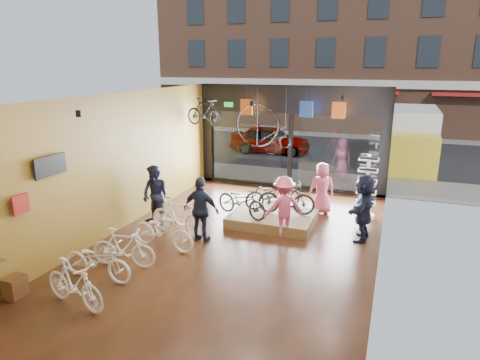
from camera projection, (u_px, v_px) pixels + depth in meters
The scene contains 34 objects.
ground_plane at pixel (232, 250), 10.81m from camera, with size 7.00×12.00×0.04m, color black.
ceiling at pixel (231, 97), 9.80m from camera, with size 7.00×12.00×0.04m, color black.
wall_left at pixel (110, 166), 11.47m from camera, with size 0.04×12.00×3.80m, color olive.
wall_right at pixel (385, 192), 9.14m from camera, with size 0.04×12.00×3.80m, color beige.
wall_back at pixel (40, 306), 4.85m from camera, with size 7.00×0.04×3.80m, color beige.
storefront at pixel (291, 138), 15.74m from camera, with size 7.00×0.26×3.80m, color black, non-canonical shape.
exit_sign at pixel (229, 104), 16.12m from camera, with size 0.35×0.06×0.18m, color #198C26.
street_road at pixel (327, 146), 24.39m from camera, with size 30.00×18.00×0.02m, color black.
sidewalk_near at pixel (296, 178), 17.31m from camera, with size 30.00×2.40×0.12m, color slate.
sidewalk_far at pixel (337, 134), 27.99m from camera, with size 30.00×2.00×0.12m, color slate.
opposite_building at pixel (348, 25), 28.42m from camera, with size 26.00×5.00×14.00m, color brown.
street_car at pixel (270, 139), 22.32m from camera, with size 1.67×4.14×1.41m, color gray.
box_truck at pixel (410, 139), 19.01m from camera, with size 2.17×6.52×2.57m, color silver, non-canonical shape.
floor_bike_1 at pixel (74, 284), 8.18m from camera, with size 0.45×1.59×0.96m, color silver.
floor_bike_2 at pixel (97, 260), 9.22m from camera, with size 0.59×1.70×0.89m, color silver.
floor_bike_3 at pixel (123, 248), 9.81m from camera, with size 0.44×1.56×0.94m, color silver.
floor_bike_4 at pixel (163, 231), 10.76m from camera, with size 0.63×1.81×0.95m, color silver.
floor_bike_5 at pixel (178, 216), 11.62m from camera, with size 0.50×1.76×1.06m, color silver.
display_platform at pixel (272, 219), 12.53m from camera, with size 2.40×1.80×0.30m, color brown.
display_bike_left at pixel (242, 201), 12.21m from camera, with size 0.60×1.73×0.91m, color black.
display_bike_mid at pixel (286, 198), 12.37m from camera, with size 0.47×1.66×1.00m, color black.
display_bike_right at pixel (273, 194), 12.85m from camera, with size 0.60×1.71×0.90m, color black.
customer_1 at pixel (155, 196), 12.29m from camera, with size 0.85×0.67×1.76m, color #161C33.
customer_2 at pixel (201, 210), 11.12m from camera, with size 1.02×0.43×1.74m, color #161C33.
customer_3 at pixel (284, 207), 11.47m from camera, with size 1.08×0.62×1.67m, color #CC4C72.
customer_4 at pixel (322, 188), 13.25m from camera, with size 0.79×0.51×1.62m, color #CC4C72.
customer_5 at pixel (363, 207), 11.23m from camera, with size 1.67×0.53×1.80m, color #161C33.
sunglasses_rack at pixel (367, 187), 12.81m from camera, with size 0.58×0.47×1.96m, color white, non-canonical shape.
wall_merch at pixel (8, 234), 8.42m from camera, with size 0.40×2.40×2.60m, color navy, non-canonical shape.
penny_farthing at pixel (266, 127), 14.21m from camera, with size 1.84×0.06×1.47m, color black, non-canonical shape.
hung_bike at pixel (205, 112), 14.71m from camera, with size 0.45×1.58×0.95m, color black.
jersey_left at pixel (246, 107), 15.19m from camera, with size 0.45×0.03×0.55m, color #CC5919.
jersey_mid at pixel (306, 109), 14.48m from camera, with size 0.45×0.03×0.55m, color #1E3F99.
jersey_right at pixel (339, 110), 14.12m from camera, with size 0.45×0.03×0.55m, color #CC5919.
Camera 1 is at (3.61, -9.28, 4.56)m, focal length 32.00 mm.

